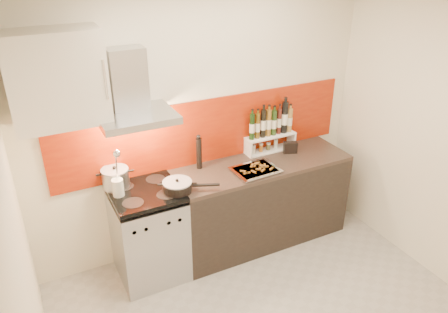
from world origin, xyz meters
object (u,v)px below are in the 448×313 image
pepper_mill (199,152)px  stock_pot (116,178)px  counter (261,202)px  baking_tray (256,170)px  range_stove (149,234)px  saute_pan (178,186)px

pepper_mill → stock_pot: bearing=-179.3°
counter → baking_tray: size_ratio=4.09×
baking_tray → range_stove: bearing=173.9°
counter → stock_pot: bearing=172.9°
counter → pepper_mill: pepper_mill is taller
range_stove → counter: size_ratio=0.51×
baking_tray → pepper_mill: bearing=146.0°
counter → stock_pot: (-1.40, 0.18, 0.55)m
pepper_mill → baking_tray: 0.56m
range_stove → stock_pot: stock_pot is taller
range_stove → stock_pot: (-0.20, 0.18, 0.56)m
range_stove → baking_tray: size_ratio=2.07×
counter → stock_pot: 1.52m
counter → baking_tray: bearing=-141.6°
range_stove → counter: range_stove is taller
stock_pot → counter: bearing=-7.1°
counter → range_stove: bearing=-179.8°
counter → pepper_mill: 0.88m
stock_pot → baking_tray: (1.26, -0.29, -0.08)m
counter → saute_pan: saute_pan is taller
range_stove → baking_tray: bearing=-6.1°
stock_pot → pepper_mill: 0.81m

